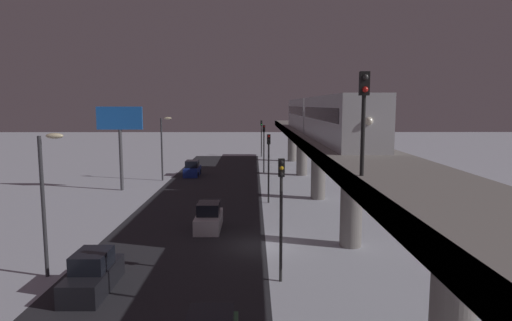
% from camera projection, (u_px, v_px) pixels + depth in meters
% --- Properties ---
extents(ground_plane, '(240.00, 240.00, 0.00)m').
position_uv_depth(ground_plane, '(259.00, 246.00, 28.49)').
color(ground_plane, silver).
extents(avenue_asphalt, '(11.00, 101.20, 0.01)m').
position_uv_depth(avenue_asphalt, '(181.00, 246.00, 28.46)').
color(avenue_asphalt, '#28282D').
rests_on(avenue_asphalt, ground_plane).
extents(elevated_railway, '(5.00, 101.20, 6.34)m').
position_uv_depth(elevated_railway, '(351.00, 163.00, 27.84)').
color(elevated_railway, gray).
rests_on(elevated_railway, ground_plane).
extents(subway_train, '(2.94, 36.87, 3.40)m').
position_uv_depth(subway_train, '(319.00, 115.00, 42.07)').
color(subway_train, '#B7BABF').
rests_on(subway_train, elevated_railway).
extents(rail_signal, '(0.36, 0.41, 4.00)m').
position_uv_depth(rail_signal, '(364.00, 105.00, 16.79)').
color(rail_signal, black).
rests_on(rail_signal, elevated_railway).
extents(sedan_blue, '(1.91, 4.24, 1.97)m').
position_uv_depth(sedan_blue, '(192.00, 170.00, 56.75)').
color(sedan_blue, navy).
rests_on(sedan_blue, ground_plane).
extents(sedan_black, '(1.80, 4.49, 1.97)m').
position_uv_depth(sedan_black, '(93.00, 275.00, 21.59)').
color(sedan_black, black).
rests_on(sedan_black, ground_plane).
extents(sedan_white, '(1.80, 4.21, 1.97)m').
position_uv_depth(sedan_white, '(209.00, 218.00, 32.36)').
color(sedan_white, silver).
rests_on(sedan_white, ground_plane).
extents(traffic_light_near, '(0.32, 0.44, 6.40)m').
position_uv_depth(traffic_light_near, '(281.00, 202.00, 22.26)').
color(traffic_light_near, '#2D2D2D').
rests_on(traffic_light_near, ground_plane).
extents(traffic_light_mid, '(0.32, 0.44, 6.40)m').
position_uv_depth(traffic_light_mid, '(269.00, 158.00, 40.53)').
color(traffic_light_mid, '#2D2D2D').
rests_on(traffic_light_mid, ground_plane).
extents(traffic_light_far, '(0.32, 0.44, 6.40)m').
position_uv_depth(traffic_light_far, '(264.00, 142.00, 58.79)').
color(traffic_light_far, '#2D2D2D').
rests_on(traffic_light_far, ground_plane).
extents(traffic_light_distant, '(0.32, 0.44, 6.40)m').
position_uv_depth(traffic_light_distant, '(261.00, 133.00, 77.05)').
color(traffic_light_distant, '#2D2D2D').
rests_on(traffic_light_distant, ground_plane).
extents(commercial_billboard, '(4.80, 0.36, 8.90)m').
position_uv_depth(commercial_billboard, '(120.00, 126.00, 46.32)').
color(commercial_billboard, '#4C4C51').
rests_on(commercial_billboard, ground_plane).
extents(street_lamp_near, '(1.35, 0.44, 7.65)m').
position_uv_depth(street_lamp_near, '(47.00, 187.00, 22.86)').
color(street_lamp_near, '#38383D').
rests_on(street_lamp_near, ground_plane).
extents(street_lamp_far, '(1.35, 0.44, 7.65)m').
position_uv_depth(street_lamp_far, '(163.00, 141.00, 52.62)').
color(street_lamp_far, '#38383D').
rests_on(street_lamp_far, ground_plane).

